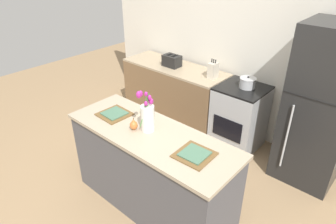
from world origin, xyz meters
The scene contains 13 objects.
ground_plane centered at (0.00, 0.00, 0.00)m, with size 10.00×10.00×0.00m, color #997A56.
back_wall centered at (0.00, 2.00, 1.35)m, with size 5.20×0.08×2.70m.
kitchen_island centered at (0.00, 0.00, 0.47)m, with size 1.80×0.66×0.93m.
back_counter centered at (-1.06, 1.60, 0.44)m, with size 1.68×0.60×0.89m.
stove_range centered at (0.10, 1.60, 0.44)m, with size 0.60×0.61×0.89m.
refrigerator centered at (1.05, 1.60, 0.92)m, with size 0.68×0.67×1.85m.
flower_vase centered at (-0.05, 0.02, 1.09)m, with size 0.14×0.18×0.44m.
pear_figurine centered at (-0.16, -0.06, 0.98)m, with size 0.08×0.08×0.13m.
plate_setting_left centered at (-0.52, -0.01, 0.94)m, with size 0.31×0.31×0.02m.
plate_setting_right centered at (0.52, -0.01, 0.94)m, with size 0.31×0.31×0.02m.
toaster centered at (-1.09, 1.57, 0.97)m, with size 0.28×0.18×0.17m.
cooking_pot centered at (0.14, 1.63, 0.95)m, with size 0.21×0.21×0.16m.
knife_block centered at (-0.37, 1.60, 1.00)m, with size 0.10×0.14×0.27m.
Camera 1 is at (1.70, -1.67, 2.49)m, focal length 32.00 mm.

